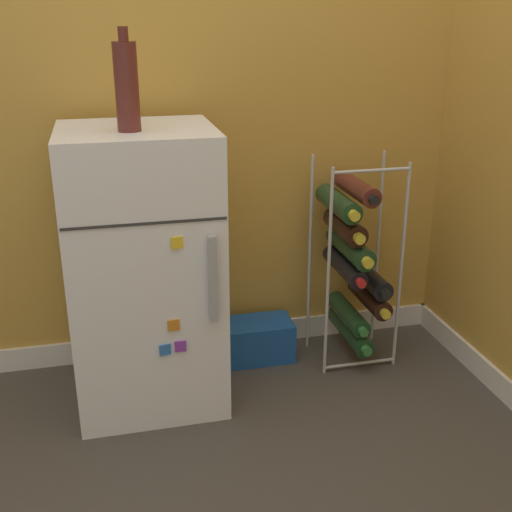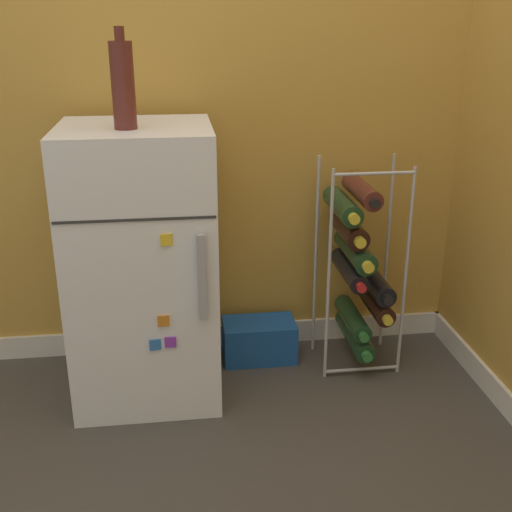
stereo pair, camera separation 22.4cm
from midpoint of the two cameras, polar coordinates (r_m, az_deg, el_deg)
ground_plane at (r=2.14m, az=-0.12°, el=-15.59°), size 14.00×14.00×0.00m
wall_back at (r=2.36m, az=-4.08°, el=20.07°), size 6.57×0.07×2.50m
mini_fridge at (r=2.17m, az=-12.81°, el=-1.34°), size 0.48×0.47×0.94m
wine_rack at (r=2.40m, az=5.96°, el=-0.65°), size 0.29×0.33×0.79m
soda_box at (r=2.51m, az=-2.57°, el=-7.52°), size 0.28×0.16×0.15m
fridge_top_bottle at (r=1.97m, az=-14.76°, el=14.40°), size 0.07×0.07×0.29m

